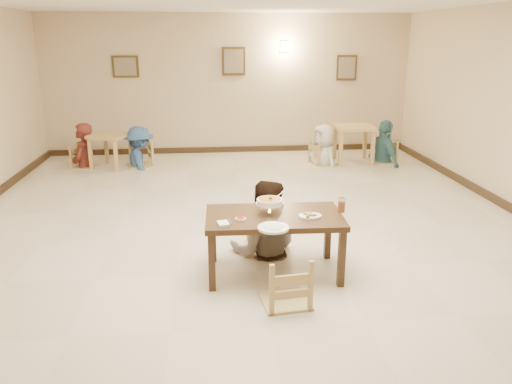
{
  "coord_description": "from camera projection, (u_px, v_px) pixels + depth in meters",
  "views": [
    {
      "loc": [
        -0.5,
        -6.13,
        2.5
      ],
      "look_at": [
        0.02,
        -0.76,
        0.82
      ],
      "focal_mm": 35.0,
      "sensor_mm": 36.0,
      "label": 1
    }
  ],
  "objects": [
    {
      "name": "floor",
      "position": [
        249.0,
        234.0,
        6.62
      ],
      "size": [
        10.0,
        10.0,
        0.0
      ],
      "primitive_type": "plane",
      "color": "beige",
      "rests_on": "ground"
    },
    {
      "name": "wall_back",
      "position": [
        229.0,
        85.0,
        10.92
      ],
      "size": [
        10.0,
        0.0,
        10.0
      ],
      "primitive_type": "plane",
      "rotation": [
        1.57,
        0.0,
        0.0
      ],
      "color": "beige",
      "rests_on": "floor"
    },
    {
      "name": "baseboard_back",
      "position": [
        230.0,
        149.0,
        11.32
      ],
      "size": [
        8.0,
        0.06,
        0.12
      ],
      "primitive_type": "cube",
      "color": "#322314",
      "rests_on": "floor"
    },
    {
      "name": "picture_a",
      "position": [
        125.0,
        67.0,
        10.56
      ],
      "size": [
        0.55,
        0.04,
        0.45
      ],
      "color": "#3D2D16",
      "rests_on": "wall_back"
    },
    {
      "name": "picture_b",
      "position": [
        234.0,
        61.0,
        10.74
      ],
      "size": [
        0.5,
        0.04,
        0.6
      ],
      "color": "#3D2D16",
      "rests_on": "wall_back"
    },
    {
      "name": "picture_c",
      "position": [
        347.0,
        68.0,
        11.02
      ],
      "size": [
        0.45,
        0.04,
        0.55
      ],
      "color": "#3D2D16",
      "rests_on": "wall_back"
    },
    {
      "name": "wall_sconce",
      "position": [
        284.0,
        47.0,
        10.76
      ],
      "size": [
        0.16,
        0.05,
        0.22
      ],
      "primitive_type": "cube",
      "color": "#FFD88C",
      "rests_on": "wall_back"
    },
    {
      "name": "main_table",
      "position": [
        274.0,
        222.0,
        5.35
      ],
      "size": [
        1.48,
        0.86,
        0.68
      ],
      "rotation": [
        0.0,
        0.0,
        -0.03
      ],
      "color": "#3D2715",
      "rests_on": "floor"
    },
    {
      "name": "chair_far",
      "position": [
        264.0,
        211.0,
        6.0
      ],
      "size": [
        0.46,
        0.46,
        0.99
      ],
      "rotation": [
        0.0,
        0.0,
        -0.11
      ],
      "color": "tan",
      "rests_on": "floor"
    },
    {
      "name": "chair_near",
      "position": [
        286.0,
        257.0,
        4.77
      ],
      "size": [
        0.46,
        0.46,
        0.97
      ],
      "rotation": [
        0.0,
        0.0,
        3.26
      ],
      "color": "tan",
      "rests_on": "floor"
    },
    {
      "name": "main_diner",
      "position": [
        265.0,
        180.0,
        5.82
      ],
      "size": [
        0.93,
        0.76,
        1.8
      ],
      "primitive_type": "imported",
      "rotation": [
        0.0,
        0.0,
        3.04
      ],
      "color": "gray",
      "rests_on": "floor"
    },
    {
      "name": "curry_warmer",
      "position": [
        270.0,
        202.0,
        5.28
      ],
      "size": [
        0.31,
        0.27,
        0.25
      ],
      "color": "silver",
      "rests_on": "main_table"
    },
    {
      "name": "rice_plate_far",
      "position": [
        270.0,
        203.0,
        5.64
      ],
      "size": [
        0.32,
        0.32,
        0.07
      ],
      "color": "white",
      "rests_on": "main_table"
    },
    {
      "name": "rice_plate_near",
      "position": [
        273.0,
        227.0,
        4.93
      ],
      "size": [
        0.31,
        0.31,
        0.07
      ],
      "color": "white",
      "rests_on": "main_table"
    },
    {
      "name": "fried_plate",
      "position": [
        310.0,
        215.0,
        5.25
      ],
      "size": [
        0.24,
        0.24,
        0.05
      ],
      "color": "white",
      "rests_on": "main_table"
    },
    {
      "name": "chili_dish",
      "position": [
        240.0,
        219.0,
        5.18
      ],
      "size": [
        0.11,
        0.11,
        0.02
      ],
      "color": "white",
      "rests_on": "main_table"
    },
    {
      "name": "napkin_cutlery",
      "position": [
        223.0,
        224.0,
        5.04
      ],
      "size": [
        0.15,
        0.23,
        0.03
      ],
      "color": "white",
      "rests_on": "main_table"
    },
    {
      "name": "drink_glass",
      "position": [
        341.0,
        206.0,
        5.39
      ],
      "size": [
        0.08,
        0.08,
        0.16
      ],
      "color": "white",
      "rests_on": "main_table"
    },
    {
      "name": "bg_table_left",
      "position": [
        110.0,
        141.0,
        9.83
      ],
      "size": [
        0.88,
        0.88,
        0.68
      ],
      "rotation": [
        0.0,
        0.0,
        -0.37
      ],
      "color": "tan",
      "rests_on": "floor"
    },
    {
      "name": "bg_table_right",
      "position": [
        354.0,
        132.0,
        10.23
      ],
      "size": [
        0.82,
        0.82,
        0.77
      ],
      "rotation": [
        0.0,
        0.0,
        -0.06
      ],
      "color": "tan",
      "rests_on": "floor"
    },
    {
      "name": "bg_chair_ll",
      "position": [
        83.0,
        146.0,
        9.87
      ],
      "size": [
        0.41,
        0.41,
        0.88
      ],
      "rotation": [
        0.0,
        0.0,
        1.39
      ],
      "color": "tan",
      "rests_on": "floor"
    },
    {
      "name": "bg_chair_lr",
      "position": [
        139.0,
        141.0,
        9.95
      ],
      "size": [
        0.48,
        0.48,
        1.02
      ],
      "rotation": [
        0.0,
        0.0,
        -1.28
      ],
      "color": "tan",
      "rests_on": "floor"
    },
    {
      "name": "bg_chair_rl",
      "position": [
        324.0,
        141.0,
        10.15
      ],
      "size": [
        0.46,
        0.46,
        0.97
      ],
      "rotation": [
        0.0,
        0.0,
        1.88
      ],
      "color": "tan",
      "rests_on": "floor"
    },
    {
      "name": "bg_chair_rr",
      "position": [
        385.0,
        141.0,
        10.27
      ],
      "size": [
        0.43,
        0.43,
        0.92
      ],
      "rotation": [
        0.0,
        0.0,
        -1.45
      ],
      "color": "tan",
      "rests_on": "floor"
    },
    {
      "name": "bg_diner_a",
      "position": [
        80.0,
        123.0,
        9.74
      ],
      "size": [
        0.48,
        0.68,
        1.78
      ],
      "primitive_type": "imported",
      "rotation": [
        0.0,
        0.0,
        4.62
      ],
      "color": "#5D221D",
      "rests_on": "floor"
    },
    {
      "name": "bg_diner_b",
      "position": [
        138.0,
        126.0,
        9.86
      ],
      "size": [
        0.96,
        1.2,
        1.62
      ],
      "primitive_type": "imported",
      "rotation": [
        0.0,
        0.0,
        1.97
      ],
      "color": "#3F69A4",
      "rests_on": "floor"
    },
    {
      "name": "bg_diner_c",
      "position": [
        324.0,
        124.0,
        10.05
      ],
      "size": [
        0.81,
        0.94,
        1.63
      ],
      "primitive_type": "imported",
      "rotation": [
        0.0,
        0.0,
        5.15
      ],
      "color": "silver",
      "rests_on": "floor"
    },
    {
      "name": "bg_diner_d",
      "position": [
        386.0,
        120.0,
        10.15
      ],
      "size": [
        0.66,
        1.11,
        1.77
      ],
      "primitive_type": "imported",
      "rotation": [
        0.0,
        0.0,
        1.8
      ],
      "color": "teal",
      "rests_on": "floor"
    }
  ]
}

